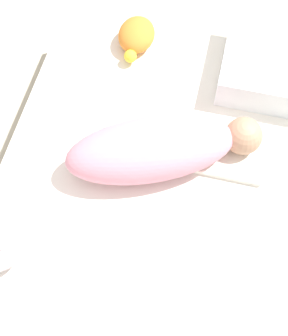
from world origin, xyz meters
TOP-DOWN VIEW (x-y plane):
  - ground_plane at (0.00, 0.00)m, footprint 12.00×12.00m
  - bed_mattress at (0.00, 0.00)m, footprint 1.32×0.87m
  - burp_cloth at (-0.19, 0.26)m, footprint 0.20×0.21m
  - swaddled_baby at (-0.11, 0.04)m, footprint 0.39×0.60m
  - pillow at (-0.53, 0.33)m, footprint 0.35×0.31m
  - turtle_plush at (-0.56, -0.14)m, footprint 0.19×0.13m

SIDE VIEW (x-z plane):
  - ground_plane at x=0.00m, z-range 0.00..0.00m
  - bed_mattress at x=0.00m, z-range 0.00..0.21m
  - burp_cloth at x=-0.19m, z-range 0.21..0.23m
  - turtle_plush at x=-0.56m, z-range 0.21..0.30m
  - pillow at x=-0.53m, z-range 0.21..0.32m
  - swaddled_baby at x=-0.11m, z-range 0.21..0.38m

